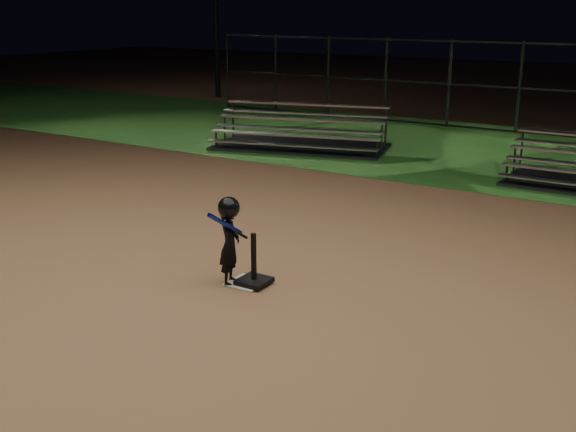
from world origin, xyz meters
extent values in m
plane|color=#956543|center=(0.00, 0.00, 0.00)|extent=(80.00, 80.00, 0.00)
cube|color=#255B1D|center=(0.00, 10.00, 0.01)|extent=(60.00, 8.00, 0.01)
cube|color=beige|center=(0.00, 0.00, 0.01)|extent=(0.45, 0.45, 0.02)
cube|color=black|center=(0.10, 0.02, 0.05)|extent=(0.38, 0.38, 0.06)
cylinder|color=black|center=(0.10, 0.02, 0.39)|extent=(0.07, 0.07, 0.61)
imported|color=black|center=(-0.18, -0.10, 0.52)|extent=(0.37, 0.44, 1.03)
sphere|color=black|center=(-0.18, -0.10, 1.01)|extent=(0.28, 0.28, 0.28)
cylinder|color=#1729CA|center=(-0.13, -0.25, 0.85)|extent=(0.18, 0.52, 0.39)
cylinder|color=black|center=(0.03, -0.13, 0.70)|extent=(0.08, 0.19, 0.14)
cube|color=#B1B0B5|center=(-3.86, 7.43, 0.42)|extent=(4.16, 1.33, 0.04)
cube|color=#B1B0B5|center=(-3.78, 7.14, 0.23)|extent=(4.16, 1.33, 0.03)
cube|color=#B1B0B5|center=(-4.01, 7.99, 0.72)|extent=(4.16, 1.33, 0.04)
cube|color=#B1B0B5|center=(-3.93, 7.70, 0.53)|extent=(4.16, 1.33, 0.03)
cube|color=#B1B0B5|center=(-4.16, 8.55, 1.02)|extent=(4.16, 1.33, 0.04)
cube|color=#B1B0B5|center=(-4.08, 8.27, 0.83)|extent=(4.16, 1.33, 0.03)
cube|color=#38383D|center=(-4.01, 7.99, 0.03)|extent=(4.62, 3.08, 0.06)
cube|color=#38383D|center=(0.00, 13.00, 0.05)|extent=(20.00, 0.05, 0.05)
cube|color=#38383D|center=(0.00, 13.00, 1.25)|extent=(20.00, 0.05, 0.05)
cube|color=#38383D|center=(0.00, 13.00, 2.45)|extent=(20.00, 0.05, 0.05)
cylinder|color=#38383D|center=(-10.00, 13.00, 1.25)|extent=(0.08, 0.08, 2.50)
cylinder|color=#38383D|center=(-5.00, 13.00, 1.25)|extent=(0.08, 0.08, 2.50)
cylinder|color=#38383D|center=(0.00, 13.00, 1.25)|extent=(0.08, 0.08, 2.50)
camera|label=1|loc=(4.81, -6.68, 3.40)|focal=43.22mm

